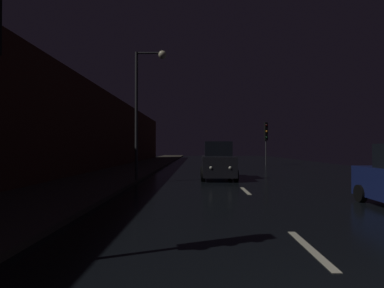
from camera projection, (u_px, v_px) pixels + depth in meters
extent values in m
cube|color=black|center=(221.00, 169.00, 27.08)|extent=(27.30, 84.00, 0.02)
cube|color=#38332B|center=(138.00, 168.00, 27.21)|extent=(4.40, 84.00, 0.15)
cube|color=#472319|center=(96.00, 129.00, 23.80)|extent=(0.80, 63.00, 6.61)
cube|color=beige|center=(310.00, 248.00, 5.59)|extent=(0.16, 2.20, 0.01)
cube|color=beige|center=(245.00, 191.00, 13.07)|extent=(0.16, 2.20, 0.01)
cube|color=beige|center=(232.00, 179.00, 18.07)|extent=(0.16, 2.20, 0.01)
cube|color=beige|center=(220.00, 168.00, 28.04)|extent=(0.16, 2.20, 0.01)
cube|color=beige|center=(216.00, 164.00, 33.73)|extent=(0.16, 2.20, 0.01)
cylinder|color=#38383A|center=(266.00, 153.00, 31.91)|extent=(0.12, 0.12, 2.62)
cube|color=black|center=(266.00, 132.00, 31.94)|extent=(0.38, 0.40, 1.90)
sphere|color=black|center=(267.00, 125.00, 31.77)|extent=(0.22, 0.22, 0.22)
sphere|color=orange|center=(267.00, 131.00, 31.76)|extent=(0.22, 0.22, 0.22)
sphere|color=black|center=(267.00, 137.00, 31.76)|extent=(0.22, 0.22, 0.22)
cylinder|color=#2D2D30|center=(136.00, 117.00, 16.26)|extent=(0.16, 0.16, 7.02)
cylinder|color=#2D2D30|center=(150.00, 53.00, 16.29)|extent=(1.40, 0.10, 0.10)
sphere|color=beige|center=(162.00, 55.00, 16.28)|extent=(0.44, 0.44, 0.44)
cube|color=black|center=(218.00, 165.00, 18.23)|extent=(1.85, 4.33, 1.13)
cube|color=black|center=(218.00, 149.00, 18.40)|extent=(1.58, 2.16, 0.87)
cylinder|color=black|center=(236.00, 176.00, 16.69)|extent=(0.23, 0.66, 0.66)
cylinder|color=black|center=(203.00, 175.00, 16.73)|extent=(0.23, 0.66, 0.66)
cylinder|color=black|center=(230.00, 171.00, 19.72)|extent=(0.23, 0.66, 0.66)
cylinder|color=black|center=(202.00, 171.00, 19.75)|extent=(0.23, 0.66, 0.66)
sphere|color=white|center=(230.00, 168.00, 16.10)|extent=(0.19, 0.19, 0.19)
sphere|color=white|center=(211.00, 168.00, 16.12)|extent=(0.19, 0.19, 0.19)
sphere|color=red|center=(223.00, 164.00, 20.34)|extent=(0.19, 0.19, 0.19)
sphere|color=red|center=(208.00, 164.00, 20.36)|extent=(0.19, 0.19, 0.19)
cylinder|color=black|center=(360.00, 193.00, 10.42)|extent=(0.20, 0.59, 0.59)
sphere|color=slate|center=(362.00, 180.00, 10.96)|extent=(0.17, 0.17, 0.17)
cube|color=#141E51|center=(219.00, 156.00, 44.12)|extent=(1.65, 3.84, 1.01)
cube|color=black|center=(219.00, 150.00, 44.00)|extent=(1.40, 1.92, 0.77)
cylinder|color=black|center=(213.00, 158.00, 45.48)|extent=(0.20, 0.59, 0.59)
cylinder|color=black|center=(223.00, 158.00, 45.45)|extent=(0.20, 0.59, 0.59)
cylinder|color=black|center=(213.00, 159.00, 42.79)|extent=(0.20, 0.59, 0.59)
cylinder|color=black|center=(225.00, 159.00, 42.76)|extent=(0.20, 0.59, 0.59)
sphere|color=slate|center=(215.00, 155.00, 46.01)|extent=(0.16, 0.16, 0.16)
sphere|color=slate|center=(221.00, 155.00, 46.00)|extent=(0.16, 0.16, 0.16)
sphere|color=red|center=(216.00, 156.00, 42.25)|extent=(0.16, 0.16, 0.16)
sphere|color=red|center=(223.00, 156.00, 42.23)|extent=(0.16, 0.16, 0.16)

